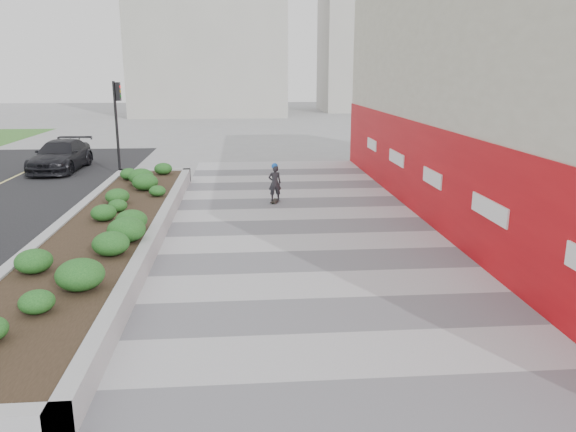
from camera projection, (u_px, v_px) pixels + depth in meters
name	position (u px, v px, depth m)	size (l,w,h in m)	color
ground	(354.00, 360.00, 9.23)	(160.00, 160.00, 0.00)	gray
walkway	(327.00, 291.00, 12.13)	(8.00, 36.00, 0.01)	#A8A8AD
building	(522.00, 92.00, 17.46)	(6.04, 24.08, 8.00)	#B9B19E
planter	(108.00, 228.00, 15.44)	(3.00, 18.00, 0.90)	#9E9EA0
traffic_signal_near	(117.00, 114.00, 24.85)	(0.33, 0.28, 4.20)	black
distant_bldg_north_l	(208.00, 19.00, 59.40)	(16.00, 12.00, 20.00)	#ADAAA3
distant_bldg_north_r	(383.00, 6.00, 65.33)	(14.00, 10.00, 24.00)	#ADAAA3
manhole_cover	(350.00, 290.00, 12.17)	(0.44, 0.44, 0.01)	#595654
skateboarder	(275.00, 183.00, 20.14)	(0.51, 0.75, 1.44)	beige
car_dark	(61.00, 156.00, 26.73)	(1.99, 4.91, 1.42)	black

